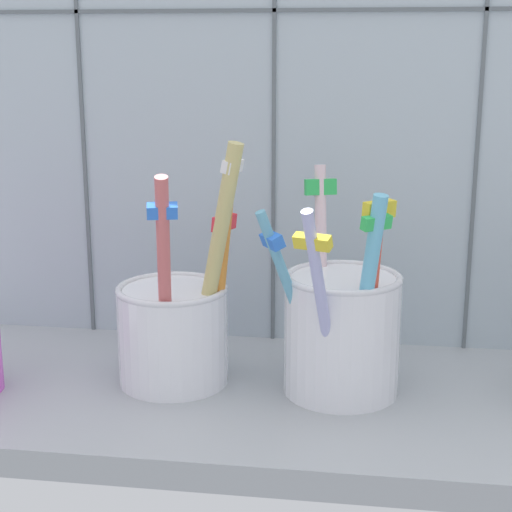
% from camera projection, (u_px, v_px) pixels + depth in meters
% --- Properties ---
extents(counter_slab, '(0.64, 0.22, 0.02)m').
position_uv_depth(counter_slab, '(254.00, 403.00, 0.59)').
color(counter_slab, '#9EA3A8').
rests_on(counter_slab, ground).
extents(tile_wall_back, '(0.64, 0.02, 0.45)m').
position_uv_depth(tile_wall_back, '(276.00, 95.00, 0.65)').
color(tile_wall_back, '#B2C1CC').
rests_on(tile_wall_back, ground).
extents(toothbrush_cup_left, '(0.10, 0.10, 0.18)m').
position_uv_depth(toothbrush_cup_left, '(176.00, 327.00, 0.59)').
color(toothbrush_cup_left, white).
rests_on(toothbrush_cup_left, counter_slab).
extents(toothbrush_cup_right, '(0.10, 0.12, 0.16)m').
position_uv_depth(toothbrush_cup_right, '(341.00, 328.00, 0.57)').
color(toothbrush_cup_right, white).
rests_on(toothbrush_cup_right, counter_slab).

